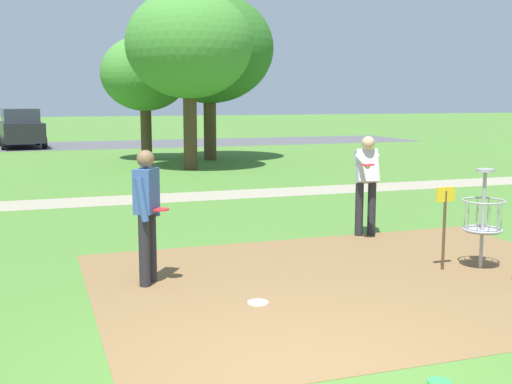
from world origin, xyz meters
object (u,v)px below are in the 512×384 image
at_px(disc_golf_basket, 479,215).
at_px(tree_mid_left, 145,74).
at_px(frisbee_by_tee, 440,382).
at_px(parked_car_center_left, 21,128).
at_px(player_throwing, 147,209).
at_px(frisbee_far_left, 258,303).
at_px(tree_near_right, 189,45).
at_px(player_waiting_left, 366,179).
at_px(frisbee_near_basket, 144,239).
at_px(tree_near_left, 209,48).

height_order(disc_golf_basket, tree_mid_left, tree_mid_left).
height_order(frisbee_by_tee, tree_mid_left, tree_mid_left).
distance_m(disc_golf_basket, parked_car_center_left, 26.24).
height_order(player_throwing, frisbee_far_left, player_throwing).
xyz_separation_m(frisbee_by_tee, tree_near_right, (1.77, 16.47, 4.02)).
relative_size(player_waiting_left, frisbee_near_basket, 6.96).
relative_size(frisbee_near_basket, frisbee_far_left, 1.02).
bearing_deg(frisbee_by_tee, tree_near_right, 83.86).
distance_m(player_waiting_left, tree_mid_left, 15.11).
distance_m(player_throwing, tree_mid_left, 16.96).
xyz_separation_m(player_throwing, tree_near_right, (3.57, 12.79, 3.06)).
bearing_deg(player_waiting_left, player_throwing, -157.14).
relative_size(disc_golf_basket, tree_mid_left, 0.30).
bearing_deg(tree_mid_left, frisbee_near_basket, -99.65).
bearing_deg(parked_car_center_left, frisbee_by_tee, -82.67).
bearing_deg(parked_car_center_left, disc_golf_basket, -76.10).
distance_m(disc_golf_basket, tree_near_left, 16.87).
bearing_deg(disc_golf_basket, tree_mid_left, 95.59).
bearing_deg(player_throwing, tree_mid_left, 80.60).
height_order(player_waiting_left, frisbee_near_basket, player_waiting_left).
height_order(frisbee_far_left, parked_car_center_left, parked_car_center_left).
bearing_deg(tree_near_left, frisbee_far_left, -103.18).
distance_m(frisbee_by_tee, frisbee_far_left, 2.59).
bearing_deg(frisbee_far_left, frisbee_by_tee, -73.45).
bearing_deg(frisbee_near_basket, player_waiting_left, -13.79).
xyz_separation_m(player_throwing, frisbee_near_basket, (0.37, 2.58, -0.96)).
relative_size(player_waiting_left, tree_near_left, 0.27).
relative_size(player_throwing, tree_mid_left, 0.37).
xyz_separation_m(frisbee_near_basket, frisbee_far_left, (0.69, -3.79, 0.00)).
bearing_deg(disc_golf_basket, frisbee_far_left, -171.91).
relative_size(disc_golf_basket, parked_car_center_left, 0.32).
bearing_deg(frisbee_far_left, player_waiting_left, 44.39).
bearing_deg(frisbee_by_tee, player_waiting_left, 67.57).
bearing_deg(tree_near_left, tree_near_right, -116.11).
distance_m(frisbee_far_left, tree_near_right, 14.78).
distance_m(disc_golf_basket, player_throwing, 4.50).
bearing_deg(tree_mid_left, frisbee_far_left, -95.43).
xyz_separation_m(frisbee_far_left, parked_car_center_left, (-2.92, 25.95, 0.91)).
height_order(disc_golf_basket, parked_car_center_left, parked_car_center_left).
bearing_deg(frisbee_by_tee, player_throwing, 115.97).
bearing_deg(disc_golf_basket, parked_car_center_left, 103.90).
height_order(player_throwing, frisbee_near_basket, player_throwing).
bearing_deg(frisbee_far_left, parked_car_center_left, 96.42).
distance_m(player_throwing, tree_near_left, 16.87).
height_order(disc_golf_basket, tree_near_right, tree_near_right).
height_order(tree_near_left, tree_near_right, tree_near_left).
bearing_deg(parked_car_center_left, tree_near_left, -52.42).
height_order(frisbee_by_tee, frisbee_far_left, same).
xyz_separation_m(frisbee_near_basket, tree_near_right, (3.20, 10.21, 4.02)).
distance_m(frisbee_far_left, tree_mid_left, 18.15).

